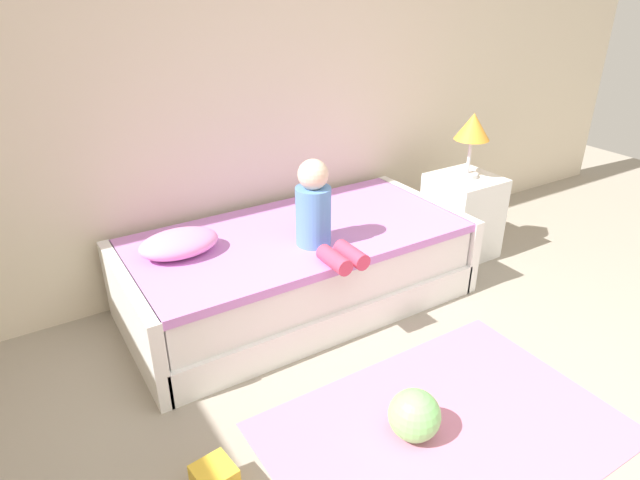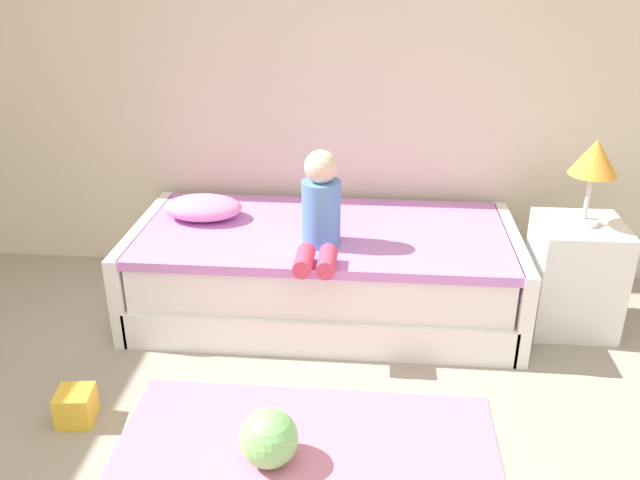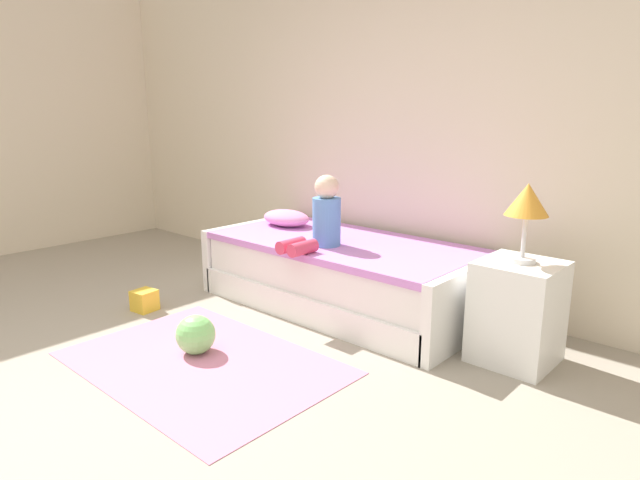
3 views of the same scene
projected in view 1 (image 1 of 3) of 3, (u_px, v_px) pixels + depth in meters
The scene contains 8 objects.
wall_rear at pixel (257, 53), 3.35m from camera, with size 7.20×0.10×2.90m, color beige.
bed at pixel (299, 269), 3.40m from camera, with size 2.11×1.00×0.50m.
nightstand at pixel (462, 216), 3.99m from camera, with size 0.44×0.44×0.60m, color white.
table_lamp at pixel (473, 130), 3.70m from camera, with size 0.24×0.24×0.45m.
child_figure at pixel (318, 213), 3.02m from camera, with size 0.20×0.51×0.50m.
pillow at pixel (179, 243), 3.00m from camera, with size 0.44×0.30×0.13m, color #EA8CC6.
toy_ball at pixel (414, 415), 2.46m from camera, with size 0.24×0.24×0.24m, color #7FD872.
area_rug at pixel (445, 430), 2.53m from camera, with size 1.60×1.10×0.01m, color pink.
Camera 1 is at (-1.54, -0.58, 1.92)m, focal length 30.81 mm.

